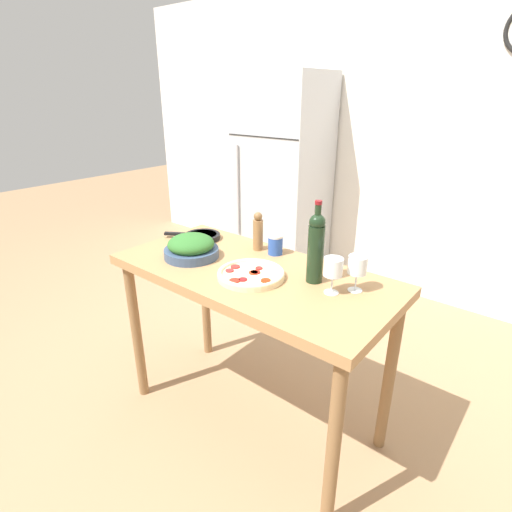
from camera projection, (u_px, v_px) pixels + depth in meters
ground_plane at (252, 416)px, 2.27m from camera, size 14.00×14.00×0.00m
wall_back at (415, 145)px, 3.26m from camera, size 6.40×0.09×2.60m
refrigerator at (282, 179)px, 3.77m from camera, size 0.77×0.65×1.87m
prep_counter at (252, 290)px, 1.96m from camera, size 1.39×0.67×0.92m
wine_bottle at (316, 246)px, 1.74m from camera, size 0.07×0.07×0.37m
wine_glass_near at (333, 269)px, 1.66m from camera, size 0.08×0.08×0.16m
wine_glass_far at (357, 266)px, 1.67m from camera, size 0.08×0.08×0.16m
pepper_mill at (258, 232)px, 2.13m from camera, size 0.05×0.05×0.21m
salad_bowl at (191, 247)px, 2.05m from camera, size 0.28×0.28×0.12m
homemade_pizza at (251, 274)px, 1.83m from camera, size 0.31×0.31×0.03m
salt_canister at (275, 244)px, 2.09m from camera, size 0.08×0.08×0.11m
cast_iron_skillet at (202, 236)px, 2.31m from camera, size 0.30×0.23×0.03m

